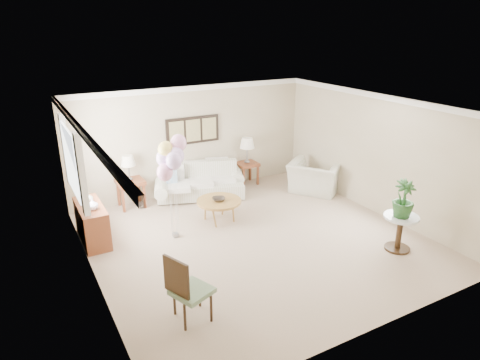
{
  "coord_description": "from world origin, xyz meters",
  "views": [
    {
      "loc": [
        -3.86,
        -6.31,
        3.97
      ],
      "look_at": [
        -0.02,
        0.6,
        1.05
      ],
      "focal_mm": 32.0,
      "sensor_mm": 36.0,
      "label": 1
    }
  ],
  "objects_px": {
    "armchair": "(314,177)",
    "accent_chair": "(187,288)",
    "sofa": "(199,184)",
    "coffee_table": "(219,202)",
    "balloon_cluster": "(171,157)"
  },
  "relations": [
    {
      "from": "sofa",
      "to": "balloon_cluster",
      "type": "xyz_separation_m",
      "value": [
        -1.29,
        -1.71,
        1.32
      ]
    },
    {
      "from": "accent_chair",
      "to": "balloon_cluster",
      "type": "bearing_deg",
      "value": 73.24
    },
    {
      "from": "coffee_table",
      "to": "balloon_cluster",
      "type": "height_order",
      "value": "balloon_cluster"
    },
    {
      "from": "armchair",
      "to": "accent_chair",
      "type": "distance_m",
      "value": 5.53
    },
    {
      "from": "armchair",
      "to": "accent_chair",
      "type": "xyz_separation_m",
      "value": [
        -4.63,
        -3.03,
        0.14
      ]
    },
    {
      "from": "coffee_table",
      "to": "accent_chair",
      "type": "relative_size",
      "value": 0.93
    },
    {
      "from": "coffee_table",
      "to": "balloon_cluster",
      "type": "distance_m",
      "value": 1.65
    },
    {
      "from": "sofa",
      "to": "balloon_cluster",
      "type": "bearing_deg",
      "value": -126.98
    },
    {
      "from": "accent_chair",
      "to": "armchair",
      "type": "bearing_deg",
      "value": 33.23
    },
    {
      "from": "coffee_table",
      "to": "armchair",
      "type": "distance_m",
      "value": 2.83
    },
    {
      "from": "armchair",
      "to": "accent_chair",
      "type": "relative_size",
      "value": 1.16
    },
    {
      "from": "accent_chair",
      "to": "balloon_cluster",
      "type": "xyz_separation_m",
      "value": [
        0.73,
        2.42,
        1.13
      ]
    },
    {
      "from": "sofa",
      "to": "coffee_table",
      "type": "xyz_separation_m",
      "value": [
        -0.2,
        -1.46,
        0.11
      ]
    },
    {
      "from": "coffee_table",
      "to": "armchair",
      "type": "height_order",
      "value": "armchair"
    },
    {
      "from": "accent_chair",
      "to": "coffee_table",
      "type": "bearing_deg",
      "value": 55.75
    }
  ]
}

